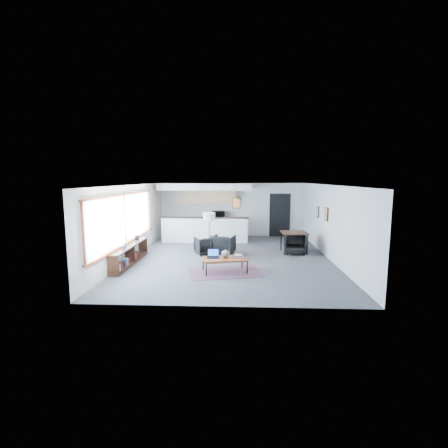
{
  "coord_description": "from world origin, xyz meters",
  "views": [
    {
      "loc": [
        0.32,
        -11.37,
        2.83
      ],
      "look_at": [
        -0.23,
        0.4,
        1.16
      ],
      "focal_mm": 26.0,
      "sensor_mm": 36.0,
      "label": 1
    }
  ],
  "objects_px": {
    "armchair_left": "(206,245)",
    "laptop": "(213,255)",
    "floor_lamp": "(209,218)",
    "coffee_table": "(225,259)",
    "book_stack": "(239,256)",
    "ceramic_pot": "(225,254)",
    "dining_chair_near": "(295,244)",
    "dining_chair_far": "(297,243)",
    "armchair_right": "(224,244)",
    "dining_table": "(294,234)",
    "microwave": "(218,214)"
  },
  "relations": [
    {
      "from": "book_stack",
      "to": "floor_lamp",
      "type": "bearing_deg",
      "value": 114.63
    },
    {
      "from": "laptop",
      "to": "book_stack",
      "type": "relative_size",
      "value": 1.18
    },
    {
      "from": "floor_lamp",
      "to": "dining_table",
      "type": "relative_size",
      "value": 1.6
    },
    {
      "from": "dining_chair_near",
      "to": "laptop",
      "type": "bearing_deg",
      "value": -133.97
    },
    {
      "from": "armchair_left",
      "to": "coffee_table",
      "type": "bearing_deg",
      "value": 85.53
    },
    {
      "from": "coffee_table",
      "to": "floor_lamp",
      "type": "bearing_deg",
      "value": 91.23
    },
    {
      "from": "ceramic_pot",
      "to": "armchair_right",
      "type": "distance_m",
      "value": 2.25
    },
    {
      "from": "ceramic_pot",
      "to": "book_stack",
      "type": "relative_size",
      "value": 0.81
    },
    {
      "from": "armchair_left",
      "to": "dining_table",
      "type": "distance_m",
      "value": 3.39
    },
    {
      "from": "laptop",
      "to": "armchair_right",
      "type": "xyz_separation_m",
      "value": [
        0.21,
        2.18,
        -0.11
      ]
    },
    {
      "from": "dining_table",
      "to": "microwave",
      "type": "bearing_deg",
      "value": 133.6
    },
    {
      "from": "dining_table",
      "to": "dining_chair_far",
      "type": "xyz_separation_m",
      "value": [
        0.18,
        0.38,
        -0.42
      ]
    },
    {
      "from": "book_stack",
      "to": "armchair_left",
      "type": "distance_m",
      "value": 2.46
    },
    {
      "from": "laptop",
      "to": "floor_lamp",
      "type": "distance_m",
      "value": 2.63
    },
    {
      "from": "ceramic_pot",
      "to": "laptop",
      "type": "bearing_deg",
      "value": 172.06
    },
    {
      "from": "ceramic_pot",
      "to": "floor_lamp",
      "type": "xyz_separation_m",
      "value": [
        -0.72,
        2.52,
        0.79
      ]
    },
    {
      "from": "coffee_table",
      "to": "microwave",
      "type": "bearing_deg",
      "value": 81.35
    },
    {
      "from": "microwave",
      "to": "dining_chair_far",
      "type": "bearing_deg",
      "value": -47.48
    },
    {
      "from": "coffee_table",
      "to": "book_stack",
      "type": "bearing_deg",
      "value": -0.18
    },
    {
      "from": "laptop",
      "to": "dining_table",
      "type": "height_order",
      "value": "dining_table"
    },
    {
      "from": "book_stack",
      "to": "microwave",
      "type": "xyz_separation_m",
      "value": [
        -0.99,
        5.86,
        0.65
      ]
    },
    {
      "from": "book_stack",
      "to": "dining_chair_near",
      "type": "xyz_separation_m",
      "value": [
        2.13,
        2.44,
        -0.12
      ]
    },
    {
      "from": "ceramic_pot",
      "to": "microwave",
      "type": "relative_size",
      "value": 0.42
    },
    {
      "from": "laptop",
      "to": "dining_chair_near",
      "type": "relative_size",
      "value": 0.5
    },
    {
      "from": "ceramic_pot",
      "to": "dining_chair_far",
      "type": "relative_size",
      "value": 0.41
    },
    {
      "from": "book_stack",
      "to": "armchair_left",
      "type": "height_order",
      "value": "armchair_left"
    },
    {
      "from": "coffee_table",
      "to": "book_stack",
      "type": "distance_m",
      "value": 0.44
    },
    {
      "from": "dining_chair_far",
      "to": "book_stack",
      "type": "bearing_deg",
      "value": 50.82
    },
    {
      "from": "armchair_left",
      "to": "dining_chair_near",
      "type": "height_order",
      "value": "armchair_left"
    },
    {
      "from": "book_stack",
      "to": "coffee_table",
      "type": "bearing_deg",
      "value": -166.0
    },
    {
      "from": "book_stack",
      "to": "armchair_right",
      "type": "distance_m",
      "value": 2.22
    },
    {
      "from": "coffee_table",
      "to": "laptop",
      "type": "height_order",
      "value": "laptop"
    },
    {
      "from": "dining_table",
      "to": "laptop",
      "type": "bearing_deg",
      "value": -137.5
    },
    {
      "from": "book_stack",
      "to": "dining_chair_near",
      "type": "relative_size",
      "value": 0.42
    },
    {
      "from": "armchair_left",
      "to": "laptop",
      "type": "bearing_deg",
      "value": 77.33
    },
    {
      "from": "coffee_table",
      "to": "ceramic_pot",
      "type": "relative_size",
      "value": 6.03
    },
    {
      "from": "floor_lamp",
      "to": "coffee_table",
      "type": "bearing_deg",
      "value": -74.58
    },
    {
      "from": "laptop",
      "to": "floor_lamp",
      "type": "height_order",
      "value": "floor_lamp"
    },
    {
      "from": "book_stack",
      "to": "microwave",
      "type": "distance_m",
      "value": 5.98
    },
    {
      "from": "armchair_left",
      "to": "floor_lamp",
      "type": "relative_size",
      "value": 0.48
    },
    {
      "from": "laptop",
      "to": "armchair_left",
      "type": "relative_size",
      "value": 0.48
    },
    {
      "from": "laptop",
      "to": "armchair_left",
      "type": "xyz_separation_m",
      "value": [
        -0.45,
        2.16,
        -0.14
      ]
    },
    {
      "from": "dining_table",
      "to": "microwave",
      "type": "xyz_separation_m",
      "value": [
        -3.1,
        3.25,
        0.4
      ]
    },
    {
      "from": "book_stack",
      "to": "laptop",
      "type": "bearing_deg",
      "value": -177.78
    },
    {
      "from": "dining_table",
      "to": "dining_chair_far",
      "type": "distance_m",
      "value": 0.6
    },
    {
      "from": "coffee_table",
      "to": "armchair_right",
      "type": "height_order",
      "value": "armchair_right"
    },
    {
      "from": "coffee_table",
      "to": "dining_table",
      "type": "distance_m",
      "value": 3.72
    },
    {
      "from": "dining_chair_near",
      "to": "dining_chair_far",
      "type": "relative_size",
      "value": 1.18
    },
    {
      "from": "floor_lamp",
      "to": "dining_chair_near",
      "type": "relative_size",
      "value": 2.18
    },
    {
      "from": "coffee_table",
      "to": "dining_chair_far",
      "type": "bearing_deg",
      "value": 34.71
    }
  ]
}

